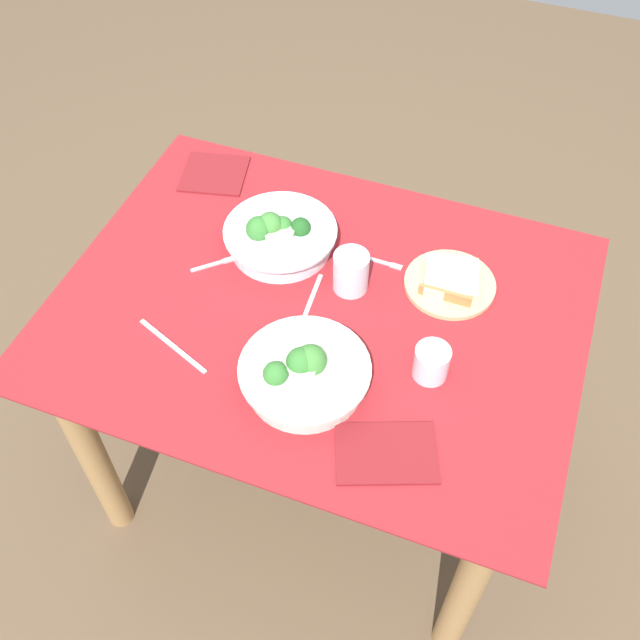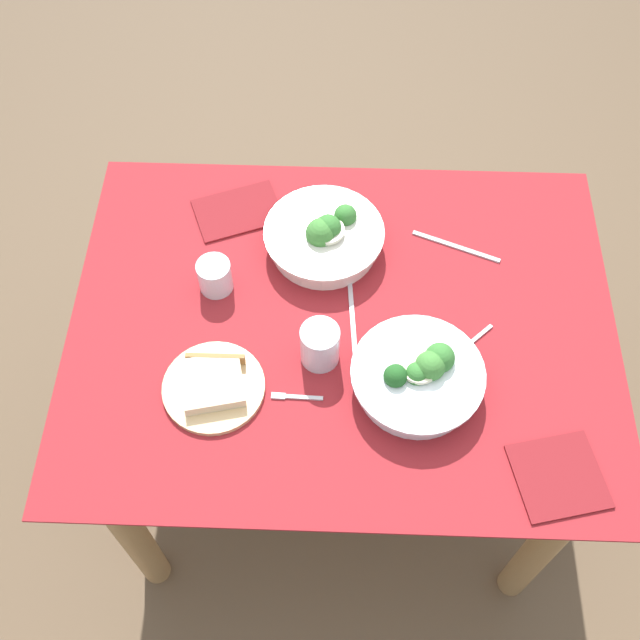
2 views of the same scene
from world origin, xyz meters
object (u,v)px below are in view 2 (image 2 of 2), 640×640
object	(u,v)px
broccoli_bowl_far	(418,377)
fork_by_near_bowl	(294,397)
water_glass_side	(320,345)
napkin_folded_upper	(238,211)
napkin_folded_lower	(558,476)
bread_side_plate	(213,385)
broccoli_bowl_near	(325,237)
water_glass_center	(215,276)
table_knife_left	(456,247)
fork_by_far_bowl	(472,341)
table_knife_right	(352,318)

from	to	relation	value
broccoli_bowl_far	fork_by_near_bowl	xyz separation A→B (m)	(0.24, 0.04, -0.03)
broccoli_bowl_far	water_glass_side	size ratio (longest dim) A/B	2.73
napkin_folded_upper	napkin_folded_lower	xyz separation A→B (m)	(-0.66, 0.62, 0.00)
bread_side_plate	napkin_folded_upper	size ratio (longest dim) A/B	1.07
broccoli_bowl_near	water_glass_center	xyz separation A→B (m)	(0.23, 0.11, -0.00)
fork_by_near_bowl	table_knife_left	bearing A→B (deg)	-129.81
table_knife_left	napkin_folded_lower	distance (m)	0.56
bread_side_plate	napkin_folded_lower	bearing A→B (deg)	166.14
fork_by_far_bowl	napkin_folded_lower	size ratio (longest dim) A/B	0.52
fork_by_far_bowl	table_knife_left	size ratio (longest dim) A/B	0.41
bread_side_plate	water_glass_side	size ratio (longest dim) A/B	2.13
broccoli_bowl_far	table_knife_right	xyz separation A→B (m)	(0.13, -0.15, -0.03)
broccoli_bowl_near	water_glass_center	size ratio (longest dim) A/B	3.53
broccoli_bowl_far	fork_by_far_bowl	size ratio (longest dim) A/B	3.15
bread_side_plate	water_glass_center	world-z (taller)	water_glass_center
fork_by_far_bowl	fork_by_near_bowl	bearing A→B (deg)	-21.88
fork_by_near_bowl	broccoli_bowl_far	bearing A→B (deg)	-169.83
broccoli_bowl_far	table_knife_right	distance (m)	0.20
broccoli_bowl_far	bread_side_plate	distance (m)	0.41
table_knife_left	fork_by_far_bowl	bearing A→B (deg)	116.03
table_knife_left	water_glass_side	bearing A→B (deg)	66.16
bread_side_plate	table_knife_left	distance (m)	0.63
napkin_folded_upper	fork_by_near_bowl	bearing A→B (deg)	108.19
bread_side_plate	napkin_folded_upper	world-z (taller)	bread_side_plate
fork_by_far_bowl	napkin_folded_upper	xyz separation A→B (m)	(0.52, -0.33, 0.00)
table_knife_right	napkin_folded_lower	world-z (taller)	napkin_folded_lower
broccoli_bowl_far	broccoli_bowl_near	xyz separation A→B (m)	(0.20, -0.34, 0.00)
table_knife_right	napkin_folded_lower	bearing A→B (deg)	-135.21
broccoli_bowl_near	fork_by_near_bowl	size ratio (longest dim) A/B	2.56
broccoli_bowl_far	table_knife_left	bearing A→B (deg)	-105.95
water_glass_center	fork_by_near_bowl	bearing A→B (deg)	124.81
water_glass_side	fork_by_far_bowl	xyz separation A→B (m)	(-0.32, -0.05, -0.05)
water_glass_center	fork_by_near_bowl	size ratio (longest dim) A/B	0.72
water_glass_side	fork_by_near_bowl	xyz separation A→B (m)	(0.05, 0.09, -0.05)
fork_by_near_bowl	napkin_folded_upper	xyz separation A→B (m)	(0.16, -0.47, 0.00)
water_glass_center	fork_by_far_bowl	xyz separation A→B (m)	(-0.55, 0.12, -0.04)
broccoli_bowl_near	water_glass_side	world-z (taller)	broccoli_bowl_near
water_glass_center	napkin_folded_lower	distance (m)	0.80
fork_by_far_bowl	bread_side_plate	bearing A→B (deg)	-29.68
fork_by_near_bowl	table_knife_right	world-z (taller)	same
fork_by_far_bowl	table_knife_right	xyz separation A→B (m)	(0.25, -0.05, -0.00)
water_glass_center	napkin_folded_upper	distance (m)	0.21
bread_side_plate	water_glass_center	size ratio (longest dim) A/B	2.74
water_glass_center	water_glass_side	distance (m)	0.29
fork_by_far_bowl	napkin_folded_lower	world-z (taller)	napkin_folded_lower
fork_by_near_bowl	napkin_folded_upper	bearing A→B (deg)	-70.02
bread_side_plate	napkin_folded_lower	distance (m)	0.69
fork_by_far_bowl	table_knife_left	distance (m)	0.25
broccoli_bowl_far	napkin_folded_lower	bearing A→B (deg)	144.68
broccoli_bowl_far	broccoli_bowl_near	distance (m)	0.39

